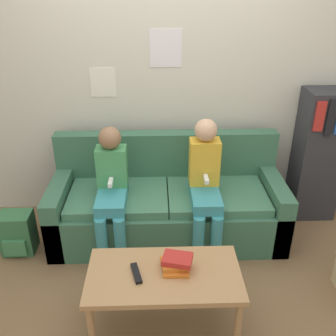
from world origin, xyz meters
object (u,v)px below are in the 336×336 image
(tv_remote, at_px, (136,273))
(bookshelf, at_px, (318,155))
(person_left, at_px, (111,186))
(backpack, at_px, (18,233))
(person_right, at_px, (205,181))
(couch, at_px, (167,204))
(coffee_table, at_px, (164,279))

(tv_remote, distance_m, bookshelf, 2.07)
(person_left, distance_m, backpack, 0.90)
(bookshelf, bearing_deg, person_right, -157.92)
(couch, relative_size, bookshelf, 1.61)
(tv_remote, bearing_deg, person_left, 90.75)
(coffee_table, bearing_deg, couch, 87.02)
(couch, distance_m, coffee_table, 1.03)
(person_right, xyz_separation_m, bookshelf, (1.09, 0.44, 0.00))
(person_left, relative_size, tv_remote, 5.95)
(couch, bearing_deg, tv_remote, -102.25)
(person_left, bearing_deg, couch, 22.63)
(tv_remote, bearing_deg, person_right, 44.15)
(tv_remote, bearing_deg, bookshelf, 24.40)
(tv_remote, height_order, bookshelf, bookshelf)
(couch, xyz_separation_m, coffee_table, (-0.05, -1.02, 0.11))
(coffee_table, distance_m, person_left, 0.95)
(couch, height_order, coffee_table, couch)
(coffee_table, xyz_separation_m, person_left, (-0.40, 0.84, 0.20))
(backpack, bearing_deg, person_right, 2.07)
(coffee_table, bearing_deg, person_right, 67.44)
(person_right, bearing_deg, tv_remote, -121.49)
(person_left, bearing_deg, bookshelf, 13.72)
(coffee_table, distance_m, bookshelf, 1.94)
(person_right, xyz_separation_m, backpack, (-1.55, -0.06, -0.44))
(coffee_table, bearing_deg, backpack, 146.66)
(couch, height_order, person_left, person_left)
(person_right, relative_size, bookshelf, 0.90)
(person_left, bearing_deg, person_right, 0.53)
(person_left, distance_m, person_right, 0.75)
(person_left, xyz_separation_m, tv_remote, (0.23, -0.84, -0.13))
(coffee_table, height_order, person_right, person_right)
(coffee_table, distance_m, tv_remote, 0.18)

